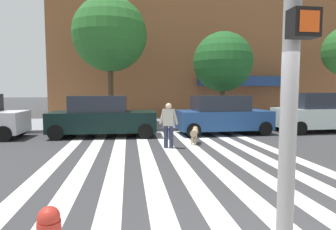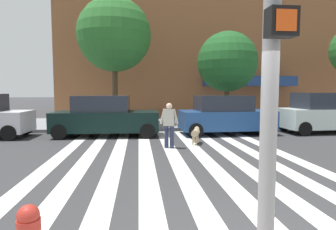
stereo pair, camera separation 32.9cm
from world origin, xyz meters
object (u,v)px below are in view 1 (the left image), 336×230
Objects in this scene: pedestrian_dog_walker at (169,123)px; dog_on_leash at (194,133)px; parked_car_fourth_in_line at (318,113)px; parked_car_behind_first at (102,117)px; street_tree_middle at (223,62)px; street_tree_nearest at (110,35)px; parked_car_third_in_line at (222,115)px.

dog_on_leash is (1.12, 0.70, -0.48)m from pedestrian_dog_walker.
parked_car_fourth_in_line is 7.32m from dog_on_leash.
parked_car_behind_first is 0.90× the size of street_tree_middle.
parked_car_behind_first is at bearing -93.12° from street_tree_nearest.
parked_car_fourth_in_line is at bearing 0.01° from parked_car_third_in_line.
dog_on_leash is at bearing -161.41° from parked_car_fourth_in_line.
parked_car_third_in_line is 5.02m from parked_car_fourth_in_line.
street_tree_nearest reaches higher than parked_car_fourth_in_line.
dog_on_leash is (-2.82, -5.06, -3.26)m from street_tree_middle.
street_tree_nearest is at bearing 86.88° from parked_car_behind_first.
parked_car_behind_first is at bearing 148.01° from dog_on_leash.
dog_on_leash is (3.73, -2.33, -0.45)m from parked_car_behind_first.
street_tree_middle is (6.55, 2.73, 2.81)m from parked_car_behind_first.
street_tree_nearest reaches higher than parked_car_third_in_line.
parked_car_fourth_in_line is 5.64m from street_tree_middle.
parked_car_third_in_line is 1.03× the size of parked_car_fourth_in_line.
parked_car_behind_first is 4.00m from pedestrian_dog_walker.
parked_car_third_in_line is 4.02m from street_tree_middle.
parked_car_third_in_line is at bearing -0.03° from parked_car_behind_first.
parked_car_behind_first is at bearing -157.35° from street_tree_middle.
street_tree_nearest is 7.05× the size of dog_on_leash.
parked_car_behind_first is 5.50m from street_tree_nearest.
dog_on_leash is at bearing -129.21° from parked_car_third_in_line.
pedestrian_dog_walker is (2.42, -6.43, -4.27)m from street_tree_nearest.
street_tree_nearest is 8.25m from dog_on_leash.
street_tree_nearest is at bearing 161.94° from parked_car_fourth_in_line.
dog_on_leash is at bearing 31.91° from pedestrian_dog_walker.
parked_car_fourth_in_line is at bearing 20.62° from pedestrian_dog_walker.
parked_car_third_in_line is at bearing 45.06° from pedestrian_dog_walker.
street_tree_nearest is at bearing 110.65° from pedestrian_dog_walker.
street_tree_middle reaches higher than parked_car_behind_first.
parked_car_fourth_in_line is at bearing -0.02° from parked_car_behind_first.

